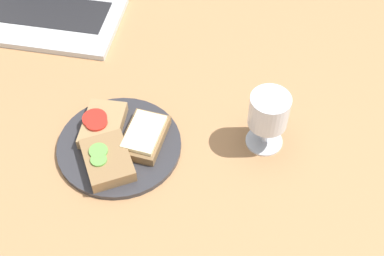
{
  "coord_description": "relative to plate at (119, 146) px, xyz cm",
  "views": [
    {
      "loc": [
        17.43,
        -64.83,
        84.22
      ],
      "look_at": [
        6.18,
        -4.43,
        8.0
      ],
      "focal_mm": 50.0,
      "sensor_mm": 36.0,
      "label": 1
    }
  ],
  "objects": [
    {
      "name": "wooden_table",
      "position": [
        7.22,
        7.62,
        -2.02
      ],
      "size": [
        140.0,
        140.0,
        3.0
      ],
      "primitive_type": "cube",
      "color": "#B27F51",
      "rests_on": "ground"
    },
    {
      "name": "plate",
      "position": [
        0.0,
        0.0,
        0.0
      ],
      "size": [
        23.45,
        23.45,
        1.05
      ],
      "primitive_type": "cylinder",
      "color": "#333338",
      "rests_on": "wooden_table"
    },
    {
      "name": "sandwich_with_tomato",
      "position": [
        -4.01,
        3.0,
        1.75
      ],
      "size": [
        7.77,
        11.22,
        2.73
      ],
      "color": "#A88456",
      "rests_on": "plate"
    },
    {
      "name": "sandwich_with_cucumber",
      "position": [
        -0.74,
        -4.87,
        1.89
      ],
      "size": [
        12.27,
        13.2,
        2.99
      ],
      "color": "#937047",
      "rests_on": "plate"
    },
    {
      "name": "sandwich_with_cheese",
      "position": [
        4.56,
        1.86,
        1.8
      ],
      "size": [
        8.15,
        11.6,
        2.73
      ],
      "color": "brown",
      "rests_on": "plate"
    },
    {
      "name": "wine_glass",
      "position": [
        26.79,
        6.37,
        7.75
      ],
      "size": [
        7.33,
        7.33,
        12.31
      ],
      "color": "white",
      "rests_on": "wooden_table"
    }
  ]
}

